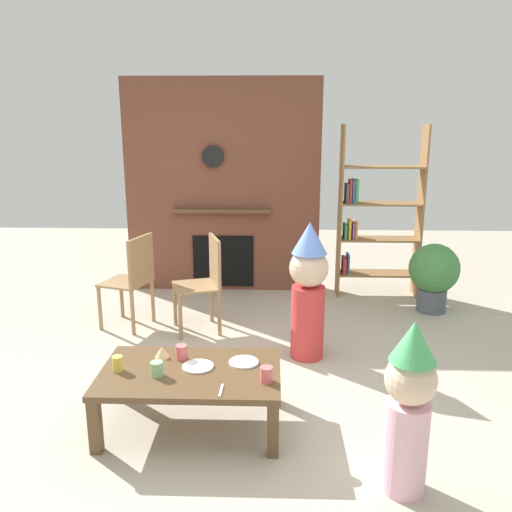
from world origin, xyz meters
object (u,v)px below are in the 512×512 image
object	(u,v)px
paper_plate_front	(198,366)
paper_plate_rear	(244,362)
birthday_cake_slice	(162,352)
potted_plant_tall	(434,273)
child_in_pink	(308,288)
dining_chair_middle	(206,278)
bookshelf	(373,217)
paper_cup_center	(157,369)
paper_cup_near_right	(182,352)
paper_cup_far_left	(118,364)
coffee_table	(191,378)
child_with_cone_hat	(409,404)
dining_chair_left	(133,276)
paper_cup_near_left	(267,374)

from	to	relation	value
paper_plate_front	paper_plate_rear	xyz separation A→B (m)	(0.29, 0.07, 0.00)
birthday_cake_slice	potted_plant_tall	size ratio (longest dim) A/B	0.14
child_in_pink	dining_chair_middle	distance (m)	1.09
bookshelf	paper_cup_center	distance (m)	3.38
paper_cup_near_right	paper_cup_far_left	distance (m)	0.42
paper_cup_near_right	paper_cup_center	size ratio (longest dim) A/B	1.06
paper_cup_center	dining_chair_middle	world-z (taller)	dining_chair_middle
bookshelf	paper_plate_front	xyz separation A→B (m)	(-1.59, -2.68, -0.50)
coffee_table	birthday_cake_slice	size ratio (longest dim) A/B	11.54
paper_plate_rear	potted_plant_tall	size ratio (longest dim) A/B	0.27
paper_cup_far_left	dining_chair_middle	xyz separation A→B (m)	(0.36, 1.65, 0.07)
paper_plate_front	child_with_cone_hat	distance (m)	1.36
coffee_table	paper_cup_near_right	xyz separation A→B (m)	(-0.08, 0.16, 0.10)
paper_plate_front	dining_chair_left	xyz separation A→B (m)	(-0.84, 1.62, 0.11)
paper_cup_center	potted_plant_tall	bearing A→B (deg)	43.71
paper_cup_near_left	dining_chair_left	bearing A→B (deg)	125.50
paper_plate_rear	dining_chair_left	world-z (taller)	dining_chair_left
coffee_table	paper_plate_rear	distance (m)	0.36
paper_cup_center	birthday_cake_slice	bearing A→B (deg)	94.70
child_with_cone_hat	dining_chair_left	bearing A→B (deg)	-22.66
paper_plate_front	dining_chair_middle	size ratio (longest dim) A/B	0.23
dining_chair_middle	coffee_table	bearing A→B (deg)	75.68
paper_cup_near_left	paper_cup_near_right	world-z (taller)	paper_cup_near_right
child_with_cone_hat	dining_chair_left	world-z (taller)	child_with_cone_hat
birthday_cake_slice	paper_cup_center	bearing A→B (deg)	-85.30
bookshelf	paper_cup_near_left	bearing A→B (deg)	-111.76
paper_cup_near_right	paper_plate_front	bearing A→B (deg)	-42.57
child_with_cone_hat	potted_plant_tall	xyz separation A→B (m)	(0.95, 2.78, -0.10)
paper_plate_front	child_in_pink	bearing A→B (deg)	52.67
paper_plate_front	child_with_cone_hat	bearing A→B (deg)	-27.76
paper_cup_near_right	child_in_pink	xyz separation A→B (m)	(0.90, 0.90, 0.17)
birthday_cake_slice	potted_plant_tall	world-z (taller)	potted_plant_tall
coffee_table	paper_cup_far_left	distance (m)	0.47
coffee_table	paper_plate_front	bearing A→B (deg)	46.61
paper_cup_far_left	paper_plate_front	world-z (taller)	paper_cup_far_left
bookshelf	coffee_table	world-z (taller)	bookshelf
paper_cup_near_left	dining_chair_middle	world-z (taller)	dining_chair_middle
child_in_pink	potted_plant_tall	size ratio (longest dim) A/B	1.61
birthday_cake_slice	child_in_pink	xyz separation A→B (m)	(1.04, 0.87, 0.18)
paper_plate_rear	child_with_cone_hat	distance (m)	1.15
birthday_cake_slice	dining_chair_left	size ratio (longest dim) A/B	0.11
coffee_table	birthday_cake_slice	xyz separation A→B (m)	(-0.22, 0.19, 0.09)
paper_cup_far_left	birthday_cake_slice	bearing A→B (deg)	41.07
paper_plate_front	birthday_cake_slice	bearing A→B (deg)	150.78
bookshelf	potted_plant_tall	size ratio (longest dim) A/B	2.64
coffee_table	paper_cup_near_left	distance (m)	0.52
paper_cup_near_left	paper_plate_rear	bearing A→B (deg)	121.34
dining_chair_middle	paper_cup_far_left	bearing A→B (deg)	59.75
paper_cup_near_left	child_in_pink	distance (m)	1.25
paper_cup_near_left	paper_plate_front	size ratio (longest dim) A/B	0.48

